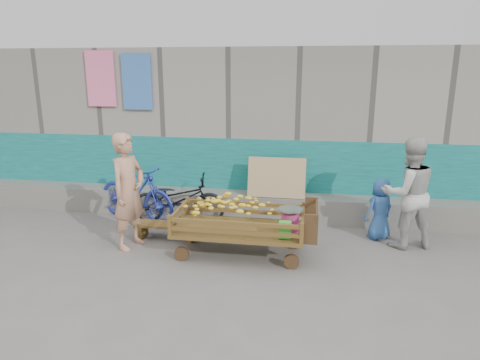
% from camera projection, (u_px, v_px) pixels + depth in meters
% --- Properties ---
extents(ground, '(80.00, 80.00, 0.00)m').
position_uv_depth(ground, '(238.00, 278.00, 5.55)').
color(ground, '#5E5A56').
rests_on(ground, ground).
extents(building_wall, '(12.00, 3.50, 3.00)m').
position_uv_depth(building_wall, '(270.00, 125.00, 9.04)').
color(building_wall, gray).
rests_on(building_wall, ground).
extents(banana_cart, '(2.03, 0.93, 0.87)m').
position_uv_depth(banana_cart, '(237.00, 216.00, 6.11)').
color(banana_cart, brown).
rests_on(banana_cart, ground).
extents(bench, '(1.01, 0.30, 0.25)m').
position_uv_depth(bench, '(167.00, 228.00, 6.79)').
color(bench, brown).
rests_on(bench, ground).
extents(vendor_man, '(0.58, 0.73, 1.74)m').
position_uv_depth(vendor_man, '(129.00, 191.00, 6.32)').
color(vendor_man, tan).
rests_on(vendor_man, ground).
extents(woman, '(0.96, 0.83, 1.68)m').
position_uv_depth(woman, '(408.00, 193.00, 6.36)').
color(woman, '#BCBBB6').
rests_on(woman, ground).
extents(child, '(0.57, 0.52, 0.98)m').
position_uv_depth(child, '(380.00, 209.00, 6.72)').
color(child, '#2E5CA1').
rests_on(child, ground).
extents(bicycle_dark, '(1.70, 0.83, 0.86)m').
position_uv_depth(bicycle_dark, '(178.00, 199.00, 7.43)').
color(bicycle_dark, black).
rests_on(bicycle_dark, ground).
extents(bicycle_blue, '(1.75, 1.06, 1.02)m').
position_uv_depth(bicycle_blue, '(136.00, 193.00, 7.53)').
color(bicycle_blue, '#23349E').
rests_on(bicycle_blue, ground).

